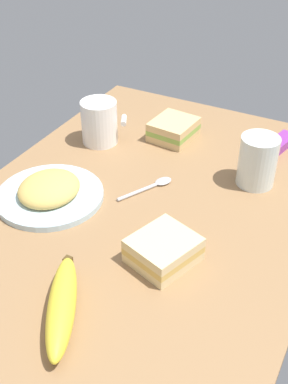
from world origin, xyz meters
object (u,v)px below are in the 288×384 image
(sandwich_side, at_px, (174,129))
(banana, at_px, (62,305))
(spoon, at_px, (154,185))
(coffee_mug_black, at_px, (100,122))
(plate_of_food, at_px, (49,192))
(snack_bar, at_px, (277,145))
(sandwich_main, at_px, (163,250))
(glass_of_milk, at_px, (257,163))

(sandwich_side, height_order, banana, sandwich_side)
(sandwich_side, relative_size, spoon, 0.89)
(coffee_mug_black, xyz_separation_m, spoon, (-0.10, -0.19, -0.05))
(plate_of_food, relative_size, snack_bar, 1.77)
(plate_of_food, relative_size, sandwich_side, 1.93)
(spoon, height_order, snack_bar, snack_bar)
(banana, bearing_deg, sandwich_side, 8.00)
(coffee_mug_black, bearing_deg, banana, -154.53)
(sandwich_main, relative_size, banana, 0.66)
(plate_of_food, distance_m, snack_bar, 0.51)
(sandwich_main, relative_size, snack_bar, 1.08)
(coffee_mug_black, height_order, glass_of_milk, glass_of_milk)
(sandwich_side, height_order, spoon, sandwich_side)
(coffee_mug_black, bearing_deg, glass_of_milk, -89.67)
(sandwich_main, xyz_separation_m, glass_of_milk, (0.28, -0.06, 0.02))
(glass_of_milk, xyz_separation_m, snack_bar, (0.15, -0.00, -0.04))
(sandwich_side, bearing_deg, snack_bar, -74.92)
(glass_of_milk, distance_m, spoon, 0.21)
(coffee_mug_black, bearing_deg, sandwich_side, -56.93)
(spoon, bearing_deg, snack_bar, -34.60)
(sandwich_main, xyz_separation_m, snack_bar, (0.43, -0.07, -0.01))
(sandwich_side, bearing_deg, plate_of_food, 160.98)
(sandwich_main, distance_m, snack_bar, 0.44)
(sandwich_main, bearing_deg, coffee_mug_black, 46.16)
(sandwich_side, distance_m, banana, 0.55)
(plate_of_food, distance_m, spoon, 0.20)
(coffee_mug_black, bearing_deg, plate_of_food, -172.86)
(coffee_mug_black, xyz_separation_m, sandwich_side, (0.09, -0.14, -0.03))
(sandwich_main, xyz_separation_m, banana, (-0.17, 0.08, -0.00))
(banana, xyz_separation_m, snack_bar, (0.60, -0.15, -0.01))
(sandwich_side, xyz_separation_m, spoon, (-0.19, -0.05, -0.02))
(banana, height_order, snack_bar, banana)
(plate_of_food, relative_size, glass_of_milk, 2.00)
(banana, bearing_deg, coffee_mug_black, 25.47)
(sandwich_side, bearing_deg, glass_of_milk, -111.97)
(snack_bar, bearing_deg, glass_of_milk, -168.07)
(coffee_mug_black, height_order, sandwich_side, coffee_mug_black)
(sandwich_main, bearing_deg, spoon, 31.08)
(sandwich_main, distance_m, glass_of_milk, 0.29)
(plate_of_food, relative_size, sandwich_main, 1.64)
(sandwich_side, distance_m, snack_bar, 0.23)
(plate_of_food, xyz_separation_m, sandwich_side, (0.32, -0.11, 0.01))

